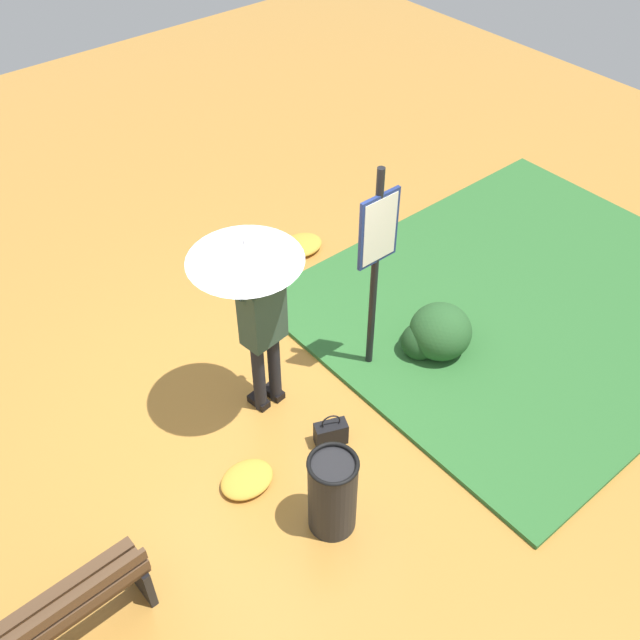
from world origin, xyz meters
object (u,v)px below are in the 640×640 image
Objects in this scene: info_sign_post at (377,252)px; handbag at (331,433)px; park_bench at (56,621)px; trash_bin at (332,493)px; person_with_umbrella at (253,284)px.

info_sign_post is 1.70m from handbag.
park_bench is 1.68× the size of trash_bin.
trash_bin is (1.49, 1.16, -1.03)m from info_sign_post.
handbag is at bearing 28.12° from info_sign_post.
info_sign_post is at bearing 168.72° from person_with_umbrella.
handbag is at bearing -129.64° from trash_bin.
info_sign_post reaches higher than person_with_umbrella.
info_sign_post is (-1.19, 0.24, -0.11)m from person_with_umbrella.
handbag is 0.26× the size of park_bench.
handbag is 0.44× the size of trash_bin.
person_with_umbrella is at bearing -102.33° from trash_bin.
park_bench is at bearing 21.04° from person_with_umbrella.
handbag is (0.95, 0.51, -1.32)m from info_sign_post.
info_sign_post is 2.15m from trash_bin.
trash_bin is at bearing 50.36° from handbag.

